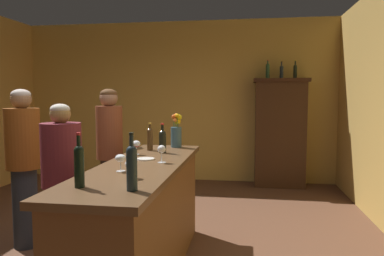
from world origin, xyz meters
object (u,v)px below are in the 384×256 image
(wine_glass_mid, at_px, (162,150))
(display_bottle_center, at_px, (295,71))
(wine_glass_front, at_px, (121,159))
(patron_by_cabinet, at_px, (24,161))
(wine_bottle_merlot, at_px, (79,164))
(wine_bottle_chardonnay, at_px, (132,165))
(patron_tall, at_px, (110,151))
(patron_near_entrance, at_px, (62,181))
(bar_counter, at_px, (142,221))
(display_bottle_left, at_px, (268,70))
(wine_glass_spare, at_px, (136,145))
(flower_arrangement, at_px, (176,133))
(display_cabinet, at_px, (280,131))
(wine_glass_rear, at_px, (131,165))
(wine_bottle_syrah, at_px, (163,140))
(wine_bottle_pinot, at_px, (150,138))
(cheese_plate, at_px, (146,159))
(display_bottle_midleft, at_px, (282,71))

(wine_glass_mid, relative_size, display_bottle_center, 0.49)
(wine_glass_front, height_order, patron_by_cabinet, patron_by_cabinet)
(wine_bottle_merlot, relative_size, wine_bottle_chardonnay, 0.97)
(patron_tall, bearing_deg, patron_near_entrance, -37.86)
(patron_by_cabinet, bearing_deg, bar_counter, -15.21)
(display_bottle_left, xyz_separation_m, display_bottle_center, (0.45, 0.00, -0.01))
(wine_bottle_chardonnay, height_order, wine_glass_front, wine_bottle_chardonnay)
(wine_bottle_merlot, distance_m, wine_glass_front, 0.51)
(wine_glass_front, xyz_separation_m, wine_glass_mid, (0.22, 0.40, 0.01))
(wine_glass_spare, bearing_deg, patron_by_cabinet, -179.75)
(flower_arrangement, bearing_deg, display_cabinet, 61.46)
(wine_glass_rear, bearing_deg, wine_glass_front, 125.75)
(wine_bottle_syrah, bearing_deg, wine_glass_rear, -87.78)
(wine_glass_mid, relative_size, patron_by_cabinet, 0.09)
(wine_glass_mid, bearing_deg, display_bottle_center, 66.20)
(patron_tall, bearing_deg, wine_bottle_chardonnay, -11.65)
(wine_bottle_syrah, xyz_separation_m, wine_glass_mid, (0.12, -0.53, -0.02))
(flower_arrangement, bearing_deg, patron_by_cabinet, -158.74)
(patron_by_cabinet, bearing_deg, display_bottle_left, 52.29)
(wine_bottle_pinot, xyz_separation_m, wine_glass_spare, (-0.06, -0.29, -0.03))
(bar_counter, distance_m, wine_glass_rear, 0.79)
(wine_glass_mid, bearing_deg, wine_bottle_pinot, 113.01)
(display_cabinet, height_order, wine_glass_front, display_cabinet)
(wine_bottle_chardonnay, distance_m, patron_near_entrance, 1.30)
(cheese_plate, bearing_deg, wine_bottle_merlot, -97.28)
(display_bottle_left, bearing_deg, wine_bottle_syrah, -112.08)
(display_cabinet, xyz_separation_m, wine_glass_front, (-1.49, -3.79, 0.13))
(wine_glass_front, distance_m, wine_glass_spare, 0.79)
(bar_counter, distance_m, cheese_plate, 0.53)
(patron_near_entrance, bearing_deg, flower_arrangement, 71.19)
(patron_tall, xyz_separation_m, patron_by_cabinet, (-0.68, -0.62, -0.03))
(wine_bottle_merlot, height_order, wine_glass_front, wine_bottle_merlot)
(display_bottle_midleft, height_order, patron_tall, display_bottle_midleft)
(bar_counter, height_order, display_bottle_left, display_bottle_left)
(display_cabinet, xyz_separation_m, display_bottle_center, (0.23, 0.00, 1.02))
(wine_glass_mid, bearing_deg, display_bottle_midleft, 69.44)
(wine_bottle_pinot, bearing_deg, flower_arrangement, 50.52)
(display_bottle_left, bearing_deg, flower_arrangement, -114.29)
(display_cabinet, relative_size, wine_bottle_merlot, 5.41)
(wine_bottle_merlot, height_order, wine_glass_rear, wine_bottle_merlot)
(wine_glass_spare, bearing_deg, flower_arrangement, 63.62)
(wine_bottle_syrah, xyz_separation_m, cheese_plate, (-0.06, -0.41, -0.12))
(cheese_plate, relative_size, display_bottle_left, 0.50)
(flower_arrangement, height_order, patron_by_cabinet, patron_by_cabinet)
(wine_bottle_merlot, distance_m, patron_tall, 1.98)
(wine_bottle_merlot, xyz_separation_m, flower_arrangement, (0.25, 1.85, 0.01))
(display_cabinet, distance_m, display_bottle_center, 1.04)
(wine_glass_mid, xyz_separation_m, wine_glass_spare, (-0.34, 0.38, -0.01))
(wine_bottle_merlot, bearing_deg, wine_glass_front, 80.17)
(bar_counter, height_order, wine_glass_rear, wine_glass_rear)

